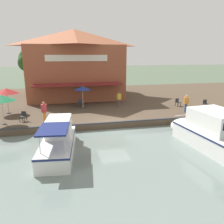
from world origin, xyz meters
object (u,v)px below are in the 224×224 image
object	(u,v)px
motorboat_fourth_along	(59,139)
patio_umbrella_mid_patio_right	(1,98)
cafe_chair_under_first_umbrella	(23,116)
tree_downstream_bank	(31,61)
person_near_entrance	(44,109)
cafe_chair_far_corner_seat	(178,102)
person_mid_patio	(186,101)
motorboat_mid_row	(219,136)
waterfront_restaurant	(75,63)
cafe_chair_beside_entrance	(80,103)
cafe_chair_back_row_seat	(205,103)
patio_umbrella_near_quay_edge	(82,88)
patio_umbrella_back_row	(6,91)
tree_behind_restaurant	(72,57)
person_at_quay_edge	(119,97)

from	to	relation	value
motorboat_fourth_along	patio_umbrella_mid_patio_right	bearing A→B (deg)	-137.63
cafe_chair_under_first_umbrella	tree_downstream_bank	world-z (taller)	tree_downstream_bank
person_near_entrance	cafe_chair_far_corner_seat	bearing A→B (deg)	101.45
patio_umbrella_mid_patio_right	cafe_chair_under_first_umbrella	xyz separation A→B (m)	(-0.58, 1.41, -1.71)
cafe_chair_far_corner_seat	person_mid_patio	bearing A→B (deg)	-11.30
person_near_entrance	motorboat_mid_row	distance (m)	13.58
waterfront_restaurant	patio_umbrella_mid_patio_right	distance (m)	13.85
cafe_chair_beside_entrance	person_mid_patio	world-z (taller)	person_mid_patio
waterfront_restaurant	cafe_chair_far_corner_seat	distance (m)	14.49
cafe_chair_beside_entrance	cafe_chair_back_row_seat	distance (m)	13.55
cafe_chair_under_first_umbrella	cafe_chair_far_corner_seat	distance (m)	15.90
patio_umbrella_near_quay_edge	cafe_chair_back_row_seat	xyz separation A→B (m)	(2.44, 12.90, -1.68)
patio_umbrella_back_row	motorboat_mid_row	world-z (taller)	patio_umbrella_back_row
patio_umbrella_near_quay_edge	cafe_chair_back_row_seat	distance (m)	13.24
patio_umbrella_back_row	motorboat_mid_row	xyz separation A→B (m)	(10.61, 15.22, -1.83)
person_mid_patio	patio_umbrella_near_quay_edge	bearing A→B (deg)	-110.80
person_near_entrance	patio_umbrella_back_row	bearing A→B (deg)	-134.00
patio_umbrella_back_row	cafe_chair_under_first_umbrella	bearing A→B (deg)	31.13
patio_umbrella_mid_patio_right	cafe_chair_back_row_seat	world-z (taller)	patio_umbrella_mid_patio_right
cafe_chair_beside_entrance	cafe_chair_back_row_seat	bearing A→B (deg)	76.75
patio_umbrella_near_quay_edge	motorboat_fourth_along	size ratio (longest dim) A/B	0.38
cafe_chair_beside_entrance	tree_behind_restaurant	bearing A→B (deg)	-178.91
cafe_chair_far_corner_seat	person_mid_patio	world-z (taller)	person_mid_patio
cafe_chair_far_corner_seat	person_mid_patio	distance (m)	2.68
patio_umbrella_near_quay_edge	cafe_chair_beside_entrance	xyz separation A→B (m)	(-0.66, -0.29, -1.68)
person_mid_patio	tree_downstream_bank	distance (m)	21.46
person_at_quay_edge	tree_downstream_bank	distance (m)	14.72
waterfront_restaurant	cafe_chair_back_row_seat	world-z (taller)	waterfront_restaurant
patio_umbrella_back_row	tree_behind_restaurant	bearing A→B (deg)	148.65
cafe_chair_far_corner_seat	patio_umbrella_mid_patio_right	bearing A→B (deg)	-80.13
motorboat_mid_row	motorboat_fourth_along	world-z (taller)	motorboat_mid_row
person_near_entrance	cafe_chair_back_row_seat	bearing A→B (deg)	95.39
patio_umbrella_back_row	cafe_chair_back_row_seat	xyz separation A→B (m)	(1.97, 20.16, -1.72)
waterfront_restaurant	patio_umbrella_mid_patio_right	bearing A→B (deg)	-28.49
tree_downstream_bank	patio_umbrella_near_quay_edge	bearing A→B (deg)	31.97
cafe_chair_beside_entrance	person_at_quay_edge	xyz separation A→B (m)	(0.58, 4.25, 0.55)
cafe_chair_under_first_umbrella	person_at_quay_edge	world-z (taller)	person_at_quay_edge
waterfront_restaurant	tree_behind_restaurant	distance (m)	2.90
motorboat_fourth_along	tree_downstream_bank	size ratio (longest dim) A/B	0.96
patio_umbrella_mid_patio_right	patio_umbrella_back_row	bearing A→B (deg)	-172.83
motorboat_mid_row	waterfront_restaurant	bearing A→B (deg)	-156.49
person_at_quay_edge	tree_behind_restaurant	distance (m)	12.20
cafe_chair_under_first_umbrella	person_at_quay_edge	distance (m)	10.05
patio_umbrella_near_quay_edge	motorboat_mid_row	world-z (taller)	patio_umbrella_near_quay_edge
cafe_chair_under_first_umbrella	cafe_chair_far_corner_seat	xyz separation A→B (m)	(-2.40, 15.71, 0.00)
waterfront_restaurant	person_at_quay_edge	world-z (taller)	waterfront_restaurant
waterfront_restaurant	motorboat_mid_row	distance (m)	21.05
tree_behind_restaurant	cafe_chair_far_corner_seat	bearing A→B (deg)	42.40
patio_umbrella_mid_patio_right	cafe_chair_back_row_seat	xyz separation A→B (m)	(-1.71, 19.70, -1.71)
cafe_chair_back_row_seat	tree_downstream_bank	world-z (taller)	tree_downstream_bank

